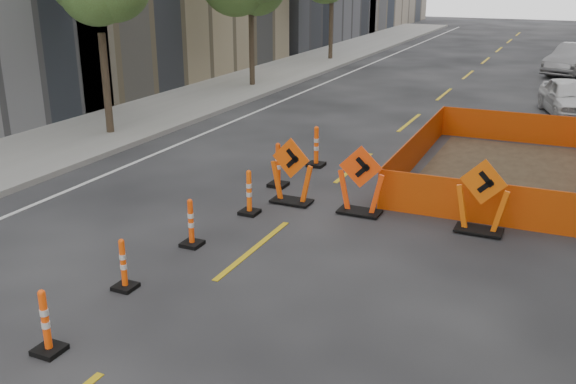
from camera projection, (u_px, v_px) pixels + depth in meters
The scene contains 14 objects.
ground_plane at pixel (124, 355), 9.10m from camera, with size 140.00×140.00×0.00m, color black.
sidewalk_left at pixel (134, 120), 22.92m from camera, with size 4.00×90.00×0.15m, color gray.
channelizer_2 at pixel (45, 322), 9.00m from camera, with size 0.39×0.39×1.00m, color #FF4B0A, non-canonical shape.
channelizer_3 at pixel (123, 264), 10.83m from camera, with size 0.36×0.36×0.93m, color #F54C0A, non-canonical shape.
channelizer_4 at pixel (191, 223), 12.53m from camera, with size 0.39×0.39×0.98m, color #EF450A, non-canonical shape.
channelizer_5 at pixel (249, 192), 14.17m from camera, with size 0.40×0.40×1.03m, color #FF570A, non-canonical shape.
channelizer_6 at pixel (278, 165), 15.98m from camera, with size 0.44×0.44×1.13m, color #DA4009, non-canonical shape.
channelizer_7 at pixel (316, 146), 17.63m from camera, with size 0.45×0.45×1.13m, color #F94F0A, non-canonical shape.
chevron_sign_left at pixel (292, 171), 14.76m from camera, with size 1.05×0.63×1.57m, color #E54C09, non-canonical shape.
chevron_sign_center at pixel (361, 180), 14.10m from camera, with size 1.05×0.63×1.58m, color #FC410A, non-canonical shape.
chevron_sign_right at pixel (482, 196), 13.07m from camera, with size 1.07×0.64×1.60m, color #DD5509, non-canonical shape.
safety_fence at pixel (500, 157), 16.93m from camera, with size 4.44×7.56×0.94m, color orange, non-canonical shape.
parked_car_near at pixel (569, 97), 23.75m from camera, with size 1.60×3.99×1.36m, color silver.
parked_car_mid at pixel (575, 59), 32.93m from camera, with size 1.65×4.74×1.56m, color gray.
Camera 1 is at (5.38, -6.15, 5.18)m, focal length 40.00 mm.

